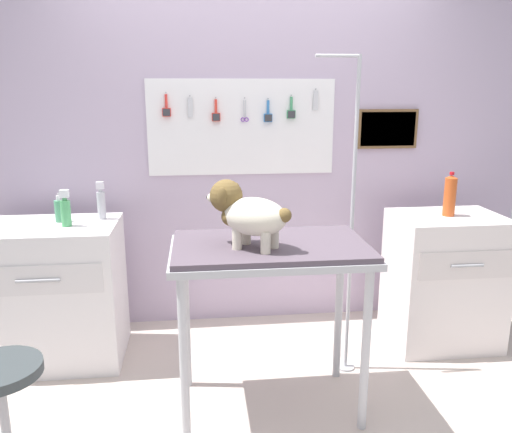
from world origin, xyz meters
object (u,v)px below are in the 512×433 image
(grooming_table, at_px, (270,262))
(stool, at_px, (0,386))
(soda_bottle, at_px, (450,195))
(grooming_arm, at_px, (350,232))
(pump_bottle_white, at_px, (66,211))
(cabinet_right, at_px, (444,280))
(dog, at_px, (246,212))
(counter_left, at_px, (55,293))

(grooming_table, distance_m, stool, 1.32)
(grooming_table, xyz_separation_m, soda_bottle, (1.24, 0.60, 0.19))
(grooming_arm, height_order, pump_bottle_white, grooming_arm)
(cabinet_right, bearing_deg, grooming_table, -154.36)
(grooming_arm, xyz_separation_m, pump_bottle_white, (-1.65, 0.29, 0.10))
(cabinet_right, bearing_deg, stool, -157.69)
(dog, height_order, counter_left, dog)
(soda_bottle, bearing_deg, cabinet_right, 0.29)
(dog, relative_size, cabinet_right, 0.49)
(grooming_table, distance_m, grooming_arm, 0.61)
(dog, distance_m, cabinet_right, 1.66)
(grooming_arm, relative_size, counter_left, 2.11)
(dog, bearing_deg, cabinet_right, 25.40)
(grooming_arm, bearing_deg, stool, -156.91)
(grooming_arm, xyz_separation_m, cabinet_right, (0.74, 0.28, -0.43))
(cabinet_right, distance_m, soda_bottle, 0.57)
(cabinet_right, xyz_separation_m, soda_bottle, (-0.01, -0.00, 0.57))
(counter_left, relative_size, cabinet_right, 1.00)
(grooming_table, relative_size, pump_bottle_white, 4.55)
(dog, height_order, stool, dog)
(counter_left, height_order, stool, counter_left)
(cabinet_right, bearing_deg, counter_left, 178.71)
(grooming_table, relative_size, grooming_arm, 0.54)
(grooming_table, xyz_separation_m, stool, (-1.20, -0.41, -0.36))
(counter_left, bearing_deg, dog, -32.16)
(grooming_arm, bearing_deg, dog, -149.32)
(grooming_table, distance_m, dog, 0.31)
(dog, bearing_deg, pump_bottle_white, 146.44)
(stool, distance_m, pump_bottle_white, 1.15)
(dog, relative_size, pump_bottle_white, 1.94)
(stool, bearing_deg, grooming_arm, 23.09)
(cabinet_right, relative_size, stool, 1.60)
(soda_bottle, bearing_deg, counter_left, 178.70)
(grooming_table, xyz_separation_m, grooming_arm, (0.51, 0.32, 0.05))
(pump_bottle_white, bearing_deg, counter_left, 161.58)
(grooming_arm, height_order, cabinet_right, grooming_arm)
(pump_bottle_white, xyz_separation_m, soda_bottle, (2.37, -0.02, 0.04))
(grooming_table, bearing_deg, cabinet_right, 25.64)
(soda_bottle, bearing_deg, grooming_table, -154.17)
(grooming_arm, distance_m, dog, 0.77)
(counter_left, xyz_separation_m, pump_bottle_white, (0.12, -0.04, 0.53))
(grooming_arm, height_order, soda_bottle, grooming_arm)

